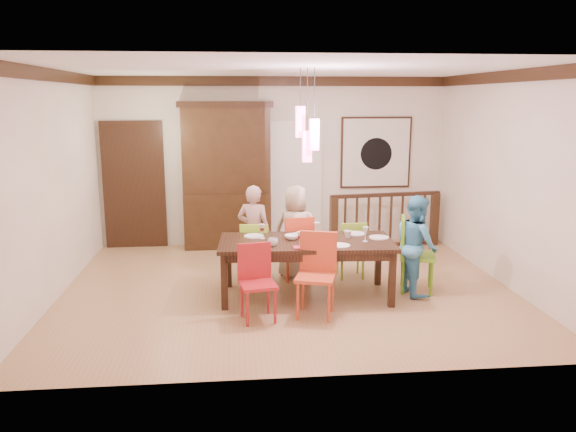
{
  "coord_description": "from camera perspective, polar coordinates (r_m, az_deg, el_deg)",
  "views": [
    {
      "loc": [
        -0.7,
        -7.25,
        2.53
      ],
      "look_at": [
        0.01,
        0.05,
        0.99
      ],
      "focal_mm": 35.0,
      "sensor_mm": 36.0,
      "label": 1
    }
  ],
  "objects": [
    {
      "name": "ceiling",
      "position": [
        7.29,
        -0.04,
        14.74
      ],
      "size": [
        6.0,
        6.0,
        0.0
      ],
      "primitive_type": "plane",
      "rotation": [
        3.14,
        0.0,
        0.0
      ],
      "color": "white",
      "rests_on": "wall_back"
    },
    {
      "name": "person_end_right",
      "position": [
        7.53,
        12.92,
        -2.88
      ],
      "size": [
        0.58,
        0.7,
        1.31
      ],
      "primitive_type": "imported",
      "rotation": [
        0.0,
        0.0,
        1.7
      ],
      "color": "#4395BD",
      "rests_on": "floor"
    },
    {
      "name": "cup_left",
      "position": [
        6.92,
        -1.55,
        -2.67
      ],
      "size": [
        0.16,
        0.16,
        0.1
      ],
      "primitive_type": "imported",
      "rotation": [
        0.0,
        0.0,
        -0.41
      ],
      "color": "silver",
      "rests_on": "dining_table"
    },
    {
      "name": "serving_bowl",
      "position": [
        7.11,
        3.37,
        -2.34
      ],
      "size": [
        0.37,
        0.37,
        0.08
      ],
      "primitive_type": "imported",
      "rotation": [
        0.0,
        0.0,
        -0.07
      ],
      "color": "gold",
      "rests_on": "dining_table"
    },
    {
      "name": "floor",
      "position": [
        7.71,
        -0.04,
        -7.33
      ],
      "size": [
        6.0,
        6.0,
        0.0
      ],
      "primitive_type": "plane",
      "color": "tan",
      "rests_on": "ground"
    },
    {
      "name": "chair_near_left",
      "position": [
        6.5,
        -3.08,
        -6.34
      ],
      "size": [
        0.46,
        0.46,
        0.88
      ],
      "rotation": [
        0.0,
        0.0,
        0.18
      ],
      "color": "#A41A1F",
      "rests_on": "floor"
    },
    {
      "name": "chair_far_right",
      "position": [
        8.1,
        6.37,
        -2.92
      ],
      "size": [
        0.39,
        0.39,
        0.83
      ],
      "rotation": [
        0.0,
        0.0,
        3.16
      ],
      "color": "#83A72A",
      "rests_on": "floor"
    },
    {
      "name": "chair_far_left",
      "position": [
        7.86,
        -3.32,
        -3.21
      ],
      "size": [
        0.44,
        0.44,
        0.86
      ],
      "rotation": [
        0.0,
        0.0,
        3.0
      ],
      "color": "#8CC92C",
      "rests_on": "floor"
    },
    {
      "name": "plate_far_left",
      "position": [
        7.4,
        -3.48,
        -2.04
      ],
      "size": [
        0.26,
        0.26,
        0.01
      ],
      "primitive_type": "cylinder",
      "color": "white",
      "rests_on": "dining_table"
    },
    {
      "name": "chair_end_right",
      "position": [
        7.63,
        13.05,
        -3.34
      ],
      "size": [
        0.56,
        0.56,
        1.0
      ],
      "rotation": [
        0.0,
        0.0,
        1.29
      ],
      "color": "#5FA21E",
      "rests_on": "floor"
    },
    {
      "name": "napkin",
      "position": [
        6.84,
        1.31,
        -3.19
      ],
      "size": [
        0.18,
        0.14,
        0.01
      ],
      "primitive_type": "cube",
      "color": "#D83359",
      "rests_on": "dining_table"
    },
    {
      "name": "plate_far_right",
      "position": [
        7.58,
        6.96,
        -1.78
      ],
      "size": [
        0.26,
        0.26,
        0.01
      ],
      "primitive_type": "cylinder",
      "color": "white",
      "rests_on": "dining_table"
    },
    {
      "name": "plate_far_mid",
      "position": [
        7.46,
        1.24,
        -1.92
      ],
      "size": [
        0.26,
        0.26,
        0.01
      ],
      "primitive_type": "cylinder",
      "color": "white",
      "rests_on": "dining_table"
    },
    {
      "name": "china_hutch",
      "position": [
        9.63,
        -6.23,
        4.1
      ],
      "size": [
        1.58,
        0.46,
        2.49
      ],
      "color": "black",
      "rests_on": "floor"
    },
    {
      "name": "painting",
      "position": [
        10.07,
        8.91,
        6.39
      ],
      "size": [
        1.25,
        0.06,
        1.25
      ],
      "color": "black",
      "rests_on": "wall_back"
    },
    {
      "name": "plate_near_left",
      "position": [
        6.81,
        -3.43,
        -3.29
      ],
      "size": [
        0.26,
        0.26,
        0.01
      ],
      "primitive_type": "cylinder",
      "color": "white",
      "rests_on": "dining_table"
    },
    {
      "name": "wine_glass_a",
      "position": [
        7.28,
        -2.63,
        -1.57
      ],
      "size": [
        0.08,
        0.08,
        0.19
      ],
      "primitive_type": null,
      "color": "#590C19",
      "rests_on": "dining_table"
    },
    {
      "name": "chair_near_mid",
      "position": [
        6.59,
        2.83,
        -5.53
      ],
      "size": [
        0.55,
        0.55,
        0.98
      ],
      "rotation": [
        0.0,
        0.0,
        -0.29
      ],
      "color": "#BF4222",
      "rests_on": "floor"
    },
    {
      "name": "panel_door",
      "position": [
        9.96,
        -15.33,
        2.86
      ],
      "size": [
        1.04,
        0.07,
        2.24
      ],
      "primitive_type": "cube",
      "color": "black",
      "rests_on": "wall_back"
    },
    {
      "name": "dining_table",
      "position": [
        7.21,
        1.87,
        -3.11
      ],
      "size": [
        2.26,
        1.12,
        0.75
      ],
      "rotation": [
        0.0,
        0.0,
        -0.05
      ],
      "color": "black",
      "rests_on": "floor"
    },
    {
      "name": "small_bowl",
      "position": [
        7.24,
        0.4,
        -2.16
      ],
      "size": [
        0.25,
        0.25,
        0.06
      ],
      "primitive_type": "imported",
      "rotation": [
        0.0,
        0.0,
        0.37
      ],
      "color": "white",
      "rests_on": "dining_table"
    },
    {
      "name": "pendant_cluster",
      "position": [
        6.98,
        1.95,
        8.35
      ],
      "size": [
        0.27,
        0.21,
        1.14
      ],
      "color": "#FF4C8A",
      "rests_on": "ceiling"
    },
    {
      "name": "balustrade",
      "position": [
        9.76,
        9.85,
        -0.35
      ],
      "size": [
        1.98,
        0.33,
        0.96
      ],
      "rotation": [
        0.0,
        0.0,
        0.13
      ],
      "color": "black",
      "rests_on": "floor"
    },
    {
      "name": "wall_right",
      "position": [
        8.21,
        21.34,
        3.46
      ],
      "size": [
        0.0,
        5.0,
        5.0
      ],
      "primitive_type": "plane",
      "rotation": [
        1.57,
        0.0,
        -1.57
      ],
      "color": "beige",
      "rests_on": "floor"
    },
    {
      "name": "plate_near_mid",
      "position": [
        6.95,
        5.27,
        -2.99
      ],
      "size": [
        0.26,
        0.26,
        0.01
      ],
      "primitive_type": "cylinder",
      "color": "white",
      "rests_on": "dining_table"
    },
    {
      "name": "wine_glass_c",
      "position": [
        6.87,
        1.23,
        -2.38
      ],
      "size": [
        0.08,
        0.08,
        0.19
      ],
      "primitive_type": null,
      "color": "#590C19",
      "rests_on": "dining_table"
    },
    {
      "name": "person_far_mid",
      "position": [
        7.97,
        0.8,
        -1.63
      ],
      "size": [
        0.76,
        0.61,
        1.35
      ],
      "primitive_type": "imported",
      "rotation": [
        0.0,
        0.0,
        2.82
      ],
      "color": "#BEA990",
      "rests_on": "floor"
    },
    {
      "name": "chair_far_mid",
      "position": [
        7.97,
        0.83,
        -2.7
      ],
      "size": [
        0.48,
        0.48,
        0.93
      ],
      "rotation": [
        0.0,
        0.0,
        3.3
      ],
      "color": "red",
      "rests_on": "floor"
    },
    {
      "name": "white_doorway",
      "position": [
        9.88,
        0.62,
        3.22
      ],
      "size": [
        0.97,
        0.05,
        2.22
      ],
      "primitive_type": "cube",
      "color": "silver",
      "rests_on": "wall_back"
    },
    {
      "name": "wall_back",
      "position": [
        9.83,
        -1.44,
        5.52
      ],
      "size": [
        6.0,
        0.0,
        6.0
      ],
      "primitive_type": "plane",
      "rotation": [
        1.57,
        0.0,
        0.0
      ],
      "color": "beige",
      "rests_on": "floor"
    },
    {
      "name": "wall_left",
      "position": [
        7.68,
        -22.95,
        2.81
      ],
      "size": [
        0.0,
        5.0,
        5.0
      ],
      "primitive_type": "plane",
      "rotation": [
        1.57,
        0.0,
        1.57
      ],
      "color": "beige",
      "rests_on": "floor"
    },
    {
      "name": "person_far_left",
      "position": [
        8.02,
        -3.48,
        -1.59
      ],
      "size": [
        0.57,
        0.48,
        1.34
      ],
      "primitive_type": "imported",
      "rotation": [
        0.0,
        0.0,
        2.76
      ],
      "color": "#CFA39D",
      "rests_on": "floor"
    },
    {
      "name": "cup_right",
      "position": [
        7.36,
        6.1,
        -1.85
      ],
      "size": [
        0.13,
        0.13,
        0.09
      ],
      "primitive_type": "imported",
      "rotation": [
        0.0,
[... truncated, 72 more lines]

